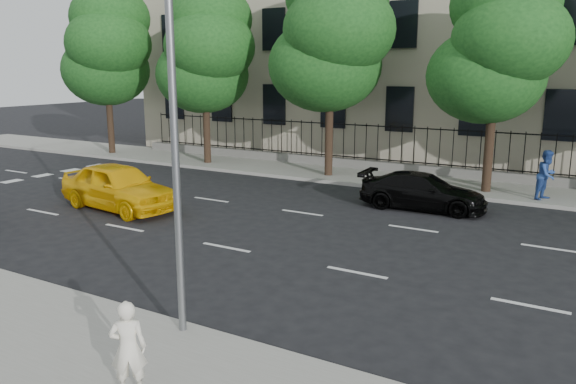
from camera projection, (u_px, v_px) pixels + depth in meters
name	position (u px, v px, depth m)	size (l,w,h in m)	color
ground	(166.00, 275.00, 13.78)	(120.00, 120.00, 0.00)	black
near_sidewalk	(18.00, 339.00, 10.38)	(60.00, 4.00, 0.15)	gray
far_sidewalk	(375.00, 178.00, 25.60)	(60.00, 4.00, 0.15)	gray
lane_markings	(268.00, 228.00, 17.80)	(49.60, 4.62, 0.01)	silver
iron_fence	(389.00, 160.00, 26.92)	(30.00, 0.50, 2.20)	slate
street_light	(191.00, 58.00, 9.95)	(0.25, 3.32, 8.05)	slate
tree_a	(108.00, 47.00, 31.54)	(5.71, 5.31, 9.39)	#382619
tree_b	(207.00, 50.00, 28.19)	(5.53, 5.12, 8.97)	#382619
tree_c	(333.00, 35.00, 24.65)	(5.89, 5.50, 9.80)	#382619
tree_d	(499.00, 45.00, 21.36)	(5.34, 4.94, 8.84)	#382619
yellow_taxi	(119.00, 186.00, 20.05)	(1.97, 4.90, 1.67)	yellow
black_sedan	(423.00, 191.00, 20.11)	(1.82, 4.48, 1.30)	black
woman_near	(128.00, 348.00, 8.35)	(0.54, 0.36, 1.49)	white
pedestrian_far	(547.00, 175.00, 20.88)	(0.90, 0.70, 1.86)	#2A4A97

